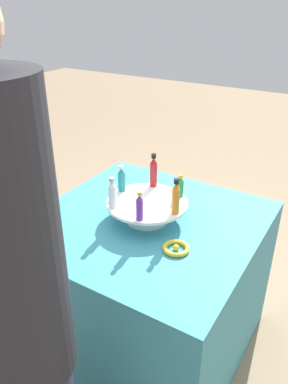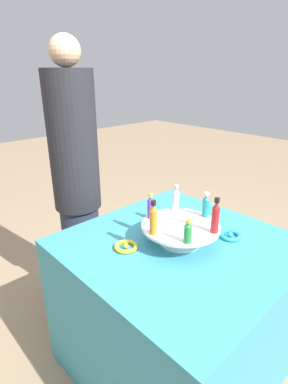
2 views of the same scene
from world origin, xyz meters
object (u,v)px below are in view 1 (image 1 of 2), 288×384
ribbon_bow_teal (124,194)px  ribbon_bow_gold (176,248)px  display_stand (147,207)px  bottle_teal (122,179)px  bottle_green (180,186)px  bottle_red (154,171)px  bottle_clear (112,194)px  bottle_purple (140,207)px  person_figure (20,325)px  bottle_orange (176,198)px

ribbon_bow_teal → ribbon_bow_gold: 0.48m
display_stand → bottle_teal: size_ratio=2.89×
bottle_green → ribbon_bow_gold: size_ratio=0.96×
bottle_red → ribbon_bow_gold: bottle_red is taller
ribbon_bow_teal → display_stand: bearing=-122.2°
bottle_clear → ribbon_bow_gold: bottle_clear is taller
ribbon_bow_teal → bottle_clear: bearing=-155.2°
bottle_purple → bottle_red: bearing=20.0°
bottle_clear → bottle_purple: 0.15m
bottle_green → person_figure: person_figure is taller
bottle_purple → person_figure: (-0.60, -0.01, -0.05)m
display_stand → bottle_teal: bottle_teal is taller
display_stand → bottle_orange: (-0.03, -0.14, 0.10)m
bottle_orange → ribbon_bow_gold: bottle_orange is taller
bottle_teal → bottle_purple: size_ratio=0.99×
bottle_purple → bottle_orange: size_ratio=0.80×
bottle_orange → bottle_green: (0.14, 0.05, -0.02)m
bottle_purple → ribbon_bow_teal: bottle_purple is taller
bottle_teal → bottle_red: bearing=-40.0°
bottle_purple → bottle_orange: 0.15m
bottle_purple → ribbon_bow_gold: (0.01, -0.16, -0.14)m
ribbon_bow_gold → bottle_orange: bearing=30.5°
bottle_clear → bottle_orange: (0.09, -0.24, 0.01)m
bottle_red → bottle_purple: (-0.27, -0.10, -0.02)m
bottle_orange → bottle_purple: bearing=140.0°
bottle_clear → bottle_green: bottle_clear is taller
bottle_red → bottle_purple: 0.29m
bottle_red → ribbon_bow_gold: size_ratio=1.49×
display_stand → ribbon_bow_gold: 0.25m
bottle_clear → ribbon_bow_teal: (0.24, 0.11, -0.14)m
bottle_teal → bottle_green: 0.25m
bottle_orange → bottle_green: 0.15m
bottle_clear → ribbon_bow_teal: 0.30m
bottle_red → bottle_clear: bearing=170.0°
bottle_green → ribbon_bow_gold: (-0.24, -0.11, -0.13)m
ribbon_bow_teal → person_figure: person_figure is taller
bottle_purple → ribbon_bow_gold: 0.21m
bottle_teal → bottle_purple: same height
display_stand → bottle_purple: bottle_purple is taller
display_stand → ribbon_bow_teal: display_stand is taller
bottle_red → bottle_green: size_ratio=1.55×
bottle_teal → bottle_orange: bearing=-100.0°
bottle_red → bottle_orange: (-0.16, -0.19, -0.00)m
bottle_green → bottle_orange: bearing=-160.0°
bottle_orange → person_figure: size_ratio=0.09×
bottle_teal → bottle_orange: size_ratio=0.79×
bottle_purple → ribbon_bow_teal: 0.39m
bottle_teal → bottle_clear: 0.15m
bottle_red → ribbon_bow_gold: bearing=-136.2°
bottle_teal → ribbon_bow_teal: (0.10, 0.06, -0.14)m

